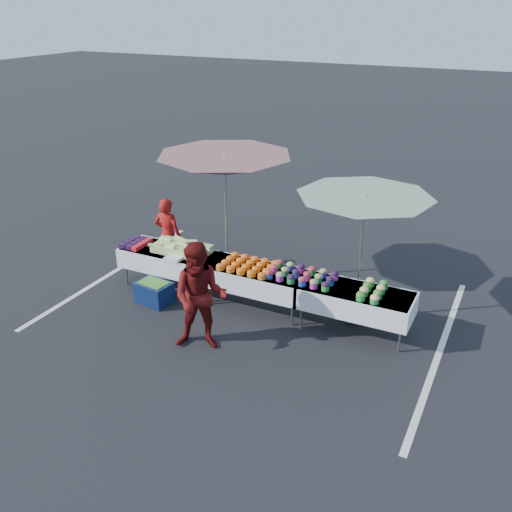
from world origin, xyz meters
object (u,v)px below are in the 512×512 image
at_px(table_right, 356,300).
at_px(umbrella_right, 364,207).
at_px(storage_bin, 154,292).
at_px(vendor, 168,235).
at_px(table_left, 170,259).
at_px(customer, 200,297).
at_px(umbrella_left, 225,166).
at_px(table_center, 256,278).

relative_size(table_right, umbrella_right, 0.73).
xyz_separation_m(table_right, storage_bin, (-3.53, -0.65, -0.38)).
bearing_deg(vendor, storage_bin, 107.01).
distance_m(table_left, storage_bin, 0.75).
height_order(customer, storage_bin, customer).
height_order(table_right, customer, customer).
bearing_deg(umbrella_right, table_left, -173.49).
xyz_separation_m(customer, umbrella_left, (-0.75, 2.20, 1.41)).
xyz_separation_m(customer, umbrella_right, (1.92, 1.90, 1.15)).
relative_size(table_center, umbrella_left, 0.70).
bearing_deg(table_center, storage_bin, -159.36).
xyz_separation_m(umbrella_left, storage_bin, (-0.76, -1.35, -2.08)).
height_order(umbrella_right, storage_bin, umbrella_right).
height_order(table_right, storage_bin, table_right).
xyz_separation_m(umbrella_right, storage_bin, (-3.43, -1.05, -1.83)).
height_order(table_center, umbrella_left, umbrella_left).
bearing_deg(customer, table_left, 115.94).
distance_m(table_left, table_center, 1.80).
xyz_separation_m(umbrella_left, umbrella_right, (2.67, -0.30, -0.26)).
relative_size(table_center, umbrella_right, 0.73).
height_order(table_center, storage_bin, table_center).
height_order(table_center, table_right, same).
bearing_deg(vendor, table_center, 159.77).
height_order(table_left, umbrella_right, umbrella_right).
bearing_deg(umbrella_right, umbrella_left, 173.62).
relative_size(table_left, storage_bin, 2.79).
height_order(table_left, storage_bin, table_left).
bearing_deg(customer, table_center, 61.28).
bearing_deg(umbrella_left, table_left, -140.06).
distance_m(vendor, storage_bin, 1.46).
bearing_deg(umbrella_right, table_right, -76.83).
distance_m(table_left, table_right, 3.60).
bearing_deg(table_left, table_center, 0.00).
relative_size(table_left, umbrella_left, 0.70).
relative_size(table_center, vendor, 1.22).
bearing_deg(customer, table_right, 16.00).
bearing_deg(table_right, storage_bin, -169.55).
bearing_deg(umbrella_left, table_center, -35.88).
distance_m(table_right, customer, 2.53).
height_order(table_right, umbrella_left, umbrella_left).
relative_size(table_center, storage_bin, 2.79).
distance_m(table_right, storage_bin, 3.60).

